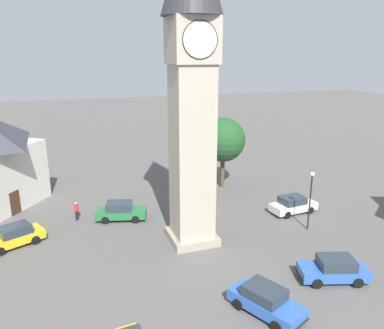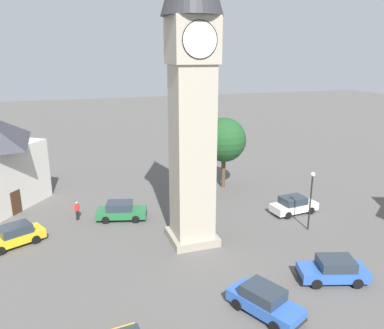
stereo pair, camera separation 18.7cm
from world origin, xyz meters
name	(u,v)px [view 1 (the left image)]	position (x,y,z in m)	size (l,w,h in m)	color
ground_plane	(192,240)	(0.00, 0.00, 0.00)	(200.00, 200.00, 0.00)	#565451
clock_tower	(192,56)	(0.00, 0.00, 13.32)	(4.05, 4.05, 22.72)	gray
car_blue_kerb	(334,269)	(6.49, -7.83, 0.76)	(4.44, 2.85, 1.53)	#2D5BB7
car_silver_kerb	(266,301)	(0.98, -9.19, 0.76)	(3.27, 4.45, 1.53)	#2D5BB7
car_white_side	(14,236)	(-12.50, 3.43, 0.76)	(4.45, 3.27, 1.53)	gold
car_black_far	(121,211)	(-4.45, 5.48, 0.76)	(4.43, 2.73, 1.53)	#236B38
car_green_alley	(293,205)	(10.07, 1.94, 0.76)	(4.27, 2.10, 1.53)	white
pedestrian	(76,209)	(-7.97, 6.55, 1.01)	(0.44, 0.40, 1.69)	black
tree	(223,140)	(6.95, 10.30, 5.04)	(4.52, 4.52, 7.33)	brown
lamp_post	(311,191)	(9.35, -1.25, 3.23)	(0.36, 0.36, 4.79)	black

